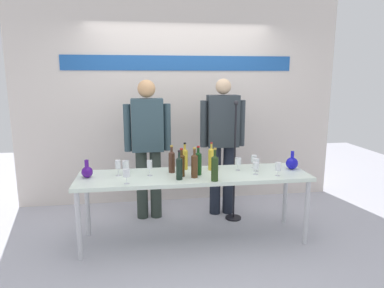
# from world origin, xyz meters

# --- Properties ---
(ground_plane) EXTENTS (10.00, 10.00, 0.00)m
(ground_plane) POSITION_xyz_m (0.00, 0.00, 0.00)
(ground_plane) COLOR #B4B2BE
(back_wall) EXTENTS (4.52, 0.11, 3.00)m
(back_wall) POSITION_xyz_m (0.00, 1.34, 1.50)
(back_wall) COLOR silver
(back_wall) RESTS_ON ground
(display_table) EXTENTS (2.47, 0.66, 0.75)m
(display_table) POSITION_xyz_m (0.00, 0.00, 0.70)
(display_table) COLOR white
(display_table) RESTS_ON ground
(decanter_blue_left) EXTENTS (0.12, 0.12, 0.19)m
(decanter_blue_left) POSITION_xyz_m (-1.12, 0.04, 0.82)
(decanter_blue_left) COLOR #461284
(decanter_blue_left) RESTS_ON display_table
(decanter_blue_right) EXTENTS (0.14, 0.14, 0.21)m
(decanter_blue_right) POSITION_xyz_m (1.13, 0.04, 0.82)
(decanter_blue_right) COLOR #1817BC
(decanter_blue_right) RESTS_ON display_table
(presenter_left) EXTENTS (0.58, 0.22, 1.75)m
(presenter_left) POSITION_xyz_m (-0.47, 0.69, 1.00)
(presenter_left) COLOR #2C362F
(presenter_left) RESTS_ON ground
(presenter_right) EXTENTS (0.58, 0.22, 1.76)m
(presenter_right) POSITION_xyz_m (0.47, 0.69, 1.00)
(presenter_right) COLOR black
(presenter_right) RESTS_ON ground
(wine_bottle_0) EXTENTS (0.07, 0.07, 0.30)m
(wine_bottle_0) POSITION_xyz_m (-0.23, 0.11, 0.88)
(wine_bottle_0) COLOR #47291D
(wine_bottle_0) RESTS_ON display_table
(wine_bottle_1) EXTENTS (0.07, 0.07, 0.31)m
(wine_bottle_1) POSITION_xyz_m (-0.07, 0.21, 0.88)
(wine_bottle_1) COLOR gold
(wine_bottle_1) RESTS_ON display_table
(wine_bottle_2) EXTENTS (0.07, 0.07, 0.30)m
(wine_bottle_2) POSITION_xyz_m (-0.18, -0.17, 0.88)
(wine_bottle_2) COLOR black
(wine_bottle_2) RESTS_ON display_table
(wine_bottle_3) EXTENTS (0.07, 0.07, 0.32)m
(wine_bottle_3) POSITION_xyz_m (-0.01, -0.12, 0.89)
(wine_bottle_3) COLOR #4F3019
(wine_bottle_3) RESTS_ON display_table
(wine_bottle_4) EXTENTS (0.07, 0.07, 0.32)m
(wine_bottle_4) POSITION_xyz_m (0.22, 0.14, 0.89)
(wine_bottle_4) COLOR gold
(wine_bottle_4) RESTS_ON display_table
(wine_bottle_5) EXTENTS (0.07, 0.07, 0.31)m
(wine_bottle_5) POSITION_xyz_m (0.04, -0.03, 0.89)
(wine_bottle_5) COLOR #114014
(wine_bottle_5) RESTS_ON display_table
(wine_bottle_6) EXTENTS (0.07, 0.07, 0.34)m
(wine_bottle_6) POSITION_xyz_m (0.17, -0.27, 0.90)
(wine_bottle_6) COLOR #213814
(wine_bottle_6) RESTS_ON display_table
(wine_bottle_7) EXTENTS (0.07, 0.07, 0.30)m
(wine_bottle_7) POSITION_xyz_m (-0.14, -0.06, 0.88)
(wine_bottle_7) COLOR #472C0F
(wine_bottle_7) RESTS_ON display_table
(wine_glass_left_0) EXTENTS (0.07, 0.07, 0.15)m
(wine_glass_left_0) POSITION_xyz_m (-0.72, 0.12, 0.85)
(wine_glass_left_0) COLOR white
(wine_glass_left_0) RESTS_ON display_table
(wine_glass_left_1) EXTENTS (0.06, 0.06, 0.17)m
(wine_glass_left_1) POSITION_xyz_m (-0.80, 0.05, 0.87)
(wine_glass_left_1) COLOR white
(wine_glass_left_1) RESTS_ON display_table
(wine_glass_left_2) EXTENTS (0.06, 0.06, 0.17)m
(wine_glass_left_2) POSITION_xyz_m (-0.47, 0.01, 0.87)
(wine_glass_left_2) COLOR white
(wine_glass_left_2) RESTS_ON display_table
(wine_glass_left_3) EXTENTS (0.07, 0.07, 0.15)m
(wine_glass_left_3) POSITION_xyz_m (-0.70, -0.24, 0.86)
(wine_glass_left_3) COLOR white
(wine_glass_left_3) RESTS_ON display_table
(wine_glass_right_0) EXTENTS (0.06, 0.06, 0.15)m
(wine_glass_right_0) POSITION_xyz_m (0.86, -0.19, 0.85)
(wine_glass_right_0) COLOR white
(wine_glass_right_0) RESTS_ON display_table
(wine_glass_right_1) EXTENTS (0.06, 0.06, 0.15)m
(wine_glass_right_1) POSITION_xyz_m (0.71, 0.15, 0.86)
(wine_glass_right_1) COLOR white
(wine_glass_right_1) RESTS_ON display_table
(wine_glass_right_2) EXTENTS (0.07, 0.07, 0.14)m
(wine_glass_right_2) POSITION_xyz_m (0.51, 0.08, 0.86)
(wine_glass_right_2) COLOR white
(wine_glass_right_2) RESTS_ON display_table
(wine_glass_right_3) EXTENTS (0.07, 0.07, 0.13)m
(wine_glass_right_3) POSITION_xyz_m (0.65, -0.11, 0.85)
(wine_glass_right_3) COLOR white
(wine_glass_right_3) RESTS_ON display_table
(wine_glass_right_4) EXTENTS (0.07, 0.07, 0.15)m
(wine_glass_right_4) POSITION_xyz_m (0.69, 0.01, 0.85)
(wine_glass_right_4) COLOR white
(wine_glass_right_4) RESTS_ON display_table
(microphone_stand) EXTENTS (0.20, 0.20, 1.50)m
(microphone_stand) POSITION_xyz_m (0.58, 0.48, 0.50)
(microphone_stand) COLOR black
(microphone_stand) RESTS_ON ground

